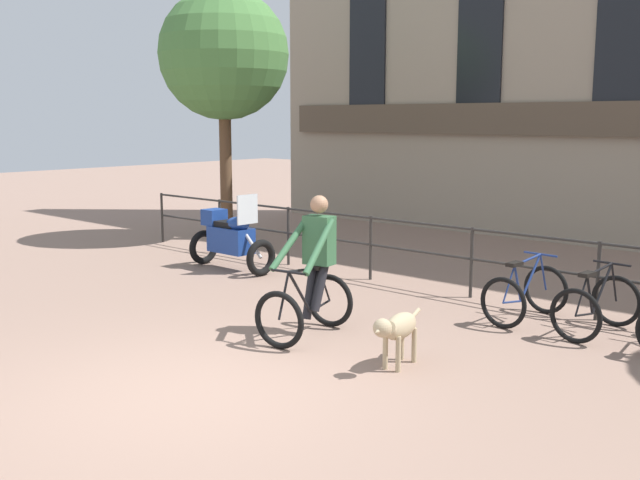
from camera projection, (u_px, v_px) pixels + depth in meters
name	position (u px, v px, depth m)	size (l,w,h in m)	color
ground_plane	(192.00, 392.00, 7.23)	(60.00, 60.00, 0.00)	#8E7060
canal_railing	(472.00, 250.00, 10.94)	(15.05, 0.05, 1.05)	#2D2B28
cyclist_with_bike	(312.00, 273.00, 9.06)	(0.86, 1.26, 1.70)	black
dog	(397.00, 328.00, 7.89)	(0.32, 1.00, 0.61)	tan
parked_motorcycle	(230.00, 238.00, 12.99)	(1.67, 0.65, 1.35)	black
parked_bicycle_near_lamp	(525.00, 294.00, 9.74)	(0.74, 1.15, 0.86)	black
parked_bicycle_mid_left	(597.00, 306.00, 9.12)	(0.75, 1.16, 0.86)	black
tree_canalside_left	(224.00, 55.00, 15.75)	(2.75, 2.75, 5.32)	brown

